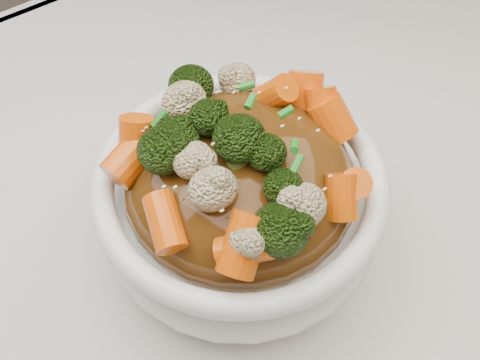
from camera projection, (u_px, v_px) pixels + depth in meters
dining_table at (231, 349)px, 0.83m from camera, size 1.20×0.80×0.75m
tablecloth at (226, 219)px, 0.54m from camera, size 1.20×0.80×0.04m
bowl at (240, 205)px, 0.48m from camera, size 0.25×0.25×0.09m
sauce_base at (240, 182)px, 0.45m from camera, size 0.20×0.20×0.10m
carrots at (240, 125)px, 0.39m from camera, size 0.20×0.20×0.05m
broccoli at (240, 126)px, 0.40m from camera, size 0.20×0.20×0.05m
cauliflower at (240, 128)px, 0.40m from camera, size 0.20×0.20×0.04m
scallions at (240, 124)px, 0.39m from camera, size 0.15×0.15×0.02m
sesame_seeds at (240, 124)px, 0.39m from camera, size 0.18×0.18×0.01m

